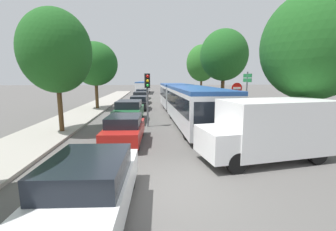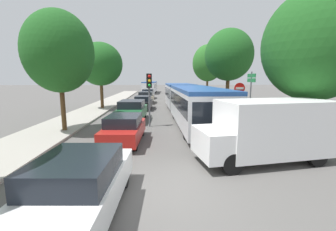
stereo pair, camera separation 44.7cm
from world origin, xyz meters
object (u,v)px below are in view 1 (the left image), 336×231
Objects in this scene: white_van at (270,128)px; no_entry_sign at (236,97)px; city_bus_rear at (143,86)px; queued_car_green at (129,111)px; queued_car_tan at (141,97)px; tree_right_near at (313,46)px; traffic_light at (147,88)px; queued_car_white at (90,187)px; queued_car_red at (125,129)px; tree_right_mid at (223,57)px; direction_sign_post at (247,86)px; tree_left_far at (95,64)px; articulated_bus at (184,99)px; queued_car_black at (139,103)px; tree_right_far at (202,63)px; queued_car_silver at (142,94)px; tree_left_mid at (56,51)px.

white_van is 6.48m from no_entry_sign.
queued_car_green is (-0.25, -31.69, -0.61)m from city_bus_rear.
queued_car_tan is (0.42, 11.78, -0.03)m from queued_car_green.
traffic_light is at bearing 149.28° from tree_right_near.
queued_car_white is 1.05× the size of queued_car_red.
queued_car_green is (-0.27, 5.82, 0.07)m from queued_car_red.
queued_car_red is 15.06m from tree_right_mid.
direction_sign_post is 14.18m from tree_left_far.
queued_car_red is 0.94× the size of queued_car_tan.
tree_left_far is 18.04m from tree_right_near.
city_bus_rear is 2.11× the size of white_van.
articulated_bus is 4.35× the size of queued_car_black.
queued_car_green is (-4.30, -1.41, -0.70)m from articulated_bus.
direction_sign_post is 0.45× the size of tree_right_far.
direction_sign_post is at bearing 89.54° from tree_right_near.
direction_sign_post reaches higher than queued_car_green.
white_van is at bearing -145.73° from tree_right_near.
tree_right_far reaches higher than queued_car_white.
city_bus_rear is at bearing 108.25° from tree_right_mid.
queued_car_red is 11.96m from queued_car_black.
queued_car_white is 1.06× the size of queued_car_black.
no_entry_sign is at bearing -165.64° from city_bus_rear.
tree_left_far is (-4.16, 0.15, 3.79)m from queued_car_black.
queued_car_black is at bearing -142.22° from articulated_bus.
queued_car_red is 5.82m from queued_car_green.
tree_right_near is at bearing -143.93° from queued_car_black.
traffic_light is 8.95m from tree_right_near.
tree_right_mid is (8.41, -12.68, 4.49)m from queued_car_silver.
queued_car_silver is 0.62× the size of tree_left_mid.
white_van is 26.34m from tree_right_far.
tree_right_far is at bearing 39.96° from tree_left_far.
tree_right_mid reaches higher than queued_car_tan.
queued_car_green is 0.56× the size of tree_right_mid.
tree_left_mid is 12.76m from tree_right_near.
tree_right_mid reaches higher than queued_car_green.
queued_car_red is at bearing -177.65° from queued_car_silver.
white_van is at bearing -97.35° from tree_right_far.
queued_car_white is at bearing -177.86° from queued_car_silver.
queued_car_white is 5.91m from queued_car_red.
articulated_bus is 4.06× the size of queued_car_tan.
queued_car_red is at bearing -71.78° from tree_left_far.
tree_left_far is (-10.90, 8.52, 2.59)m from no_entry_sign.
articulated_bus is at bearing -107.69° from tree_right_far.
tree_left_far is at bearing 163.89° from queued_car_silver.
queued_car_tan is (-3.88, 10.37, -0.73)m from articulated_bus.
tree_left_far is at bearing 91.16° from tree_left_mid.
city_bus_rear is at bearing 102.68° from tree_right_near.
tree_right_near reaches higher than traffic_light.
tree_right_far reaches higher than white_van.
queued_car_black is 12.26m from queued_car_silver.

